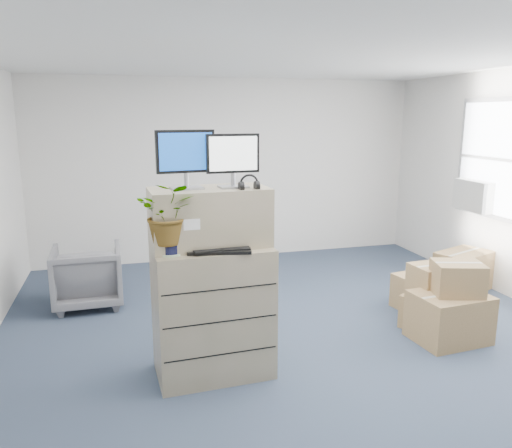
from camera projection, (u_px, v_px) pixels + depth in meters
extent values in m
plane|color=#243242|center=(307.00, 353.00, 4.79)|extent=(7.00, 7.00, 0.00)
cube|color=silver|center=(229.00, 170.00, 7.80)|extent=(6.00, 0.02, 2.80)
cube|color=beige|center=(475.00, 196.00, 6.59)|extent=(0.24, 0.60, 0.40)
cube|color=gray|center=(213.00, 311.00, 4.33)|extent=(1.01, 0.65, 1.15)
cube|color=gray|center=(209.00, 217.00, 4.20)|extent=(1.01, 0.54, 0.49)
cube|color=#99999E|center=(187.00, 188.00, 4.10)|extent=(0.28, 0.22, 0.02)
cylinder|color=#99999E|center=(186.00, 180.00, 4.09)|extent=(0.04, 0.04, 0.12)
cube|color=black|center=(185.00, 152.00, 4.04)|extent=(0.49, 0.10, 0.35)
cube|color=navy|center=(186.00, 152.00, 4.02)|extent=(0.44, 0.06, 0.30)
cube|color=#99999E|center=(233.00, 187.00, 4.18)|extent=(0.25, 0.19, 0.02)
cylinder|color=#99999E|center=(233.00, 179.00, 4.16)|extent=(0.04, 0.04, 0.11)
cube|color=black|center=(233.00, 153.00, 4.12)|extent=(0.45, 0.06, 0.32)
cube|color=silver|center=(233.00, 154.00, 4.10)|extent=(0.41, 0.03, 0.28)
torus|color=black|center=(249.00, 184.00, 4.08)|extent=(0.16, 0.03, 0.16)
cube|color=black|center=(219.00, 250.00, 4.05)|extent=(0.54, 0.30, 0.03)
ellipsoid|color=silver|center=(250.00, 244.00, 4.21)|extent=(0.13, 0.11, 0.04)
cylinder|color=gray|center=(219.00, 227.00, 4.27)|extent=(0.09, 0.09, 0.30)
cube|color=silver|center=(210.00, 243.00, 4.28)|extent=(0.07, 0.06, 0.02)
cube|color=black|center=(210.00, 235.00, 4.26)|extent=(0.07, 0.03, 0.13)
cube|color=black|center=(245.00, 237.00, 4.41)|extent=(0.24, 0.21, 0.06)
cube|color=#3A90C6|center=(251.00, 229.00, 4.37)|extent=(0.28, 0.16, 0.10)
cylinder|color=#AAC39D|center=(170.00, 253.00, 3.98)|extent=(0.20, 0.20, 0.02)
cylinder|color=black|center=(170.00, 245.00, 3.97)|extent=(0.17, 0.17, 0.13)
imported|color=#225518|center=(169.00, 220.00, 3.92)|extent=(0.59, 0.62, 0.39)
imported|color=#56565B|center=(87.00, 273.00, 5.94)|extent=(0.80, 0.75, 0.80)
cube|color=olive|center=(449.00, 317.00, 5.03)|extent=(0.75, 0.60, 0.49)
cube|color=olive|center=(426.00, 310.00, 5.38)|extent=(0.64, 0.61, 0.36)
cube|color=olive|center=(426.00, 293.00, 5.84)|extent=(0.70, 0.66, 0.41)
cube|color=olive|center=(457.00, 278.00, 4.96)|extent=(0.55, 0.49, 0.32)
cube|color=olive|center=(432.00, 280.00, 5.30)|extent=(0.45, 0.40, 0.33)
cube|color=olive|center=(463.00, 271.00, 6.49)|extent=(0.83, 0.69, 0.51)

